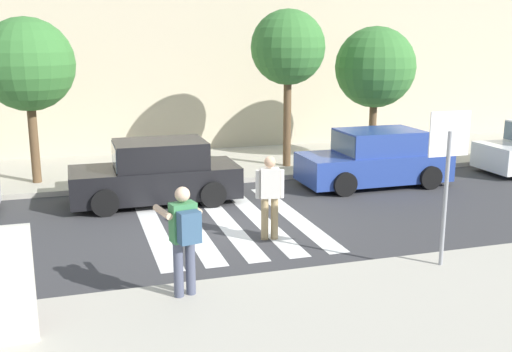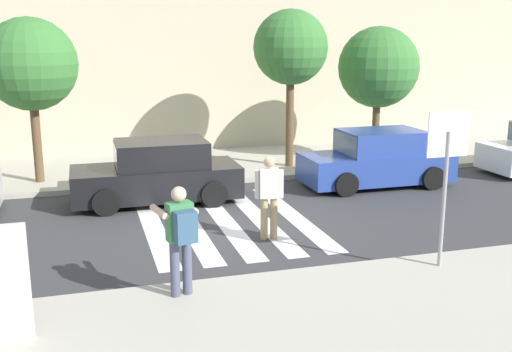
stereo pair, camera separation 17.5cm
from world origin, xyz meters
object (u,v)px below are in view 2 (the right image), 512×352
object	(u,v)px
photographer_with_backpack	(181,232)
stop_sign	(447,155)
parked_car_black	(158,174)
street_tree_east	(378,68)
street_tree_center	(291,48)
street_tree_west	(30,65)
pedestrian_crossing	(269,193)
parked_car_blue	(377,160)

from	to	relation	value
photographer_with_backpack	stop_sign	bearing A→B (deg)	-0.38
parked_car_black	street_tree_east	xyz separation A→B (m)	(7.35, 2.66, 2.37)
street_tree_center	street_tree_east	xyz separation A→B (m)	(2.98, 0.12, -0.62)
parked_car_black	street_tree_west	distance (m)	4.65
pedestrian_crossing	street_tree_west	xyz separation A→B (m)	(-4.73, 6.02, 2.34)
street_tree_center	street_tree_east	bearing A→B (deg)	2.34
photographer_with_backpack	street_tree_east	distance (m)	11.81
street_tree_west	street_tree_east	size ratio (longest dim) A/B	1.04
street_tree_west	stop_sign	bearing A→B (deg)	-50.62
parked_car_black	street_tree_east	world-z (taller)	street_tree_east
parked_car_black	street_tree_center	distance (m)	5.87
parked_car_blue	street_tree_west	world-z (taller)	street_tree_west
photographer_with_backpack	parked_car_blue	distance (m)	8.84
stop_sign	parked_car_black	size ratio (longest dim) A/B	0.66
pedestrian_crossing	street_tree_west	world-z (taller)	street_tree_west
parked_car_blue	street_tree_west	bearing A→B (deg)	164.37
photographer_with_backpack	street_tree_west	distance (m)	9.16
stop_sign	pedestrian_crossing	world-z (taller)	stop_sign
photographer_with_backpack	parked_car_blue	bearing A→B (deg)	43.06
stop_sign	photographer_with_backpack	xyz separation A→B (m)	(-4.51, 0.03, -0.94)
street_tree_east	photographer_with_backpack	bearing A→B (deg)	-131.77
stop_sign	parked_car_blue	bearing A→B (deg)	72.22
pedestrian_crossing	parked_car_black	xyz separation A→B (m)	(-1.79, 3.50, -0.25)
stop_sign	street_tree_center	world-z (taller)	street_tree_center
street_tree_west	street_tree_center	world-z (taller)	street_tree_center
street_tree_center	street_tree_west	bearing A→B (deg)	-179.79
stop_sign	street_tree_east	bearing A→B (deg)	69.54
street_tree_center	street_tree_east	distance (m)	3.05
parked_car_black	street_tree_west	xyz separation A→B (m)	(-2.94, 2.51, 2.59)
stop_sign	street_tree_center	xyz separation A→B (m)	(0.27, 8.60, 1.60)
photographer_with_backpack	street_tree_west	size ratio (longest dim) A/B	0.39
stop_sign	parked_car_blue	world-z (taller)	stop_sign
photographer_with_backpack	parked_car_black	xyz separation A→B (m)	(0.41, 6.03, -0.44)
parked_car_blue	street_tree_east	distance (m)	3.79
street_tree_east	pedestrian_crossing	bearing A→B (deg)	-132.03
stop_sign	street_tree_west	xyz separation A→B (m)	(-7.03, 8.57, 1.21)
photographer_with_backpack	pedestrian_crossing	world-z (taller)	photographer_with_backpack
stop_sign	street_tree_west	bearing A→B (deg)	129.38
stop_sign	photographer_with_backpack	world-z (taller)	stop_sign
photographer_with_backpack	street_tree_east	size ratio (longest dim) A/B	0.41
parked_car_black	parked_car_blue	xyz separation A→B (m)	(6.04, -0.00, 0.00)
photographer_with_backpack	street_tree_center	xyz separation A→B (m)	(4.78, 8.57, 2.54)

